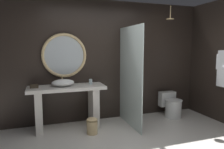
{
  "coord_description": "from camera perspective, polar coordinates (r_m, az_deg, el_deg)",
  "views": [
    {
      "loc": [
        -1.31,
        -2.53,
        1.61
      ],
      "look_at": [
        -0.13,
        0.94,
        1.13
      ],
      "focal_mm": 33.43,
      "sensor_mm": 36.0,
      "label": 1
    }
  ],
  "objects": [
    {
      "name": "shower_glass_panel",
      "position": [
        4.22,
        5.0,
        -0.68
      ],
      "size": [
        0.02,
        1.11,
        2.02
      ],
      "primitive_type": "cube",
      "color": "silver",
      "rests_on": "ground_plane"
    },
    {
      "name": "round_wall_mirror",
      "position": [
        4.37,
        -12.9,
        5.1
      ],
      "size": [
        0.9,
        0.06,
        0.9
      ],
      "color": "#D6B77F"
    },
    {
      "name": "tumbler_cup",
      "position": [
        4.29,
        -5.87,
        -1.97
      ],
      "size": [
        0.07,
        0.07,
        0.11
      ],
      "primitive_type": "cylinder",
      "color": "silver",
      "rests_on": "vanity_counter"
    },
    {
      "name": "vanity_counter",
      "position": [
        4.24,
        -12.17,
        -7.23
      ],
      "size": [
        1.48,
        0.57,
        0.85
      ],
      "color": "silver",
      "rests_on": "ground_plane"
    },
    {
      "name": "back_wall_panel",
      "position": [
        4.63,
        -2.25,
        3.7
      ],
      "size": [
        4.8,
        0.1,
        2.6
      ],
      "primitive_type": "cube",
      "color": "black",
      "rests_on": "ground_plane"
    },
    {
      "name": "vessel_sink",
      "position": [
        4.16,
        -13.26,
        -2.21
      ],
      "size": [
        0.44,
        0.36,
        0.19
      ],
      "color": "white",
      "rests_on": "vanity_counter"
    },
    {
      "name": "toilet",
      "position": [
        5.09,
        15.96,
        -8.14
      ],
      "size": [
        0.39,
        0.56,
        0.55
      ],
      "color": "white",
      "rests_on": "ground_plane"
    },
    {
      "name": "waste_bin",
      "position": [
        4.02,
        -5.47,
        -13.75
      ],
      "size": [
        0.21,
        0.21,
        0.3
      ],
      "color": "#D6B77F",
      "rests_on": "ground_plane"
    },
    {
      "name": "rain_shower_head",
      "position": [
        4.89,
        15.65,
        14.79
      ],
      "size": [
        0.16,
        0.16,
        0.29
      ],
      "color": "#D6B77F"
    },
    {
      "name": "tissue_box",
      "position": [
        4.17,
        -20.51,
        -3.0
      ],
      "size": [
        0.15,
        0.13,
        0.06
      ],
      "primitive_type": "cube",
      "color": "#3D3323",
      "rests_on": "vanity_counter"
    }
  ]
}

